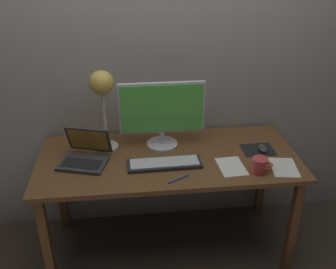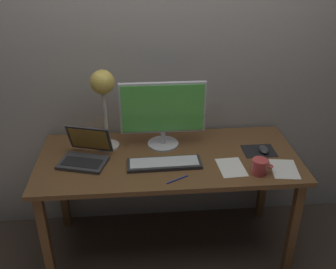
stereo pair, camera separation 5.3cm
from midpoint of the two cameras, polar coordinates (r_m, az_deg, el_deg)
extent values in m
plane|color=#47382D|center=(2.84, -0.53, -16.17)|extent=(4.80, 4.80, 0.00)
cube|color=#A8A099|center=(2.53, -1.60, 12.45)|extent=(4.80, 0.06, 2.60)
cube|color=brown|center=(2.39, -0.60, -3.57)|extent=(1.60, 0.70, 0.03)
cube|color=brown|center=(2.44, -18.09, -15.44)|extent=(0.05, 0.05, 0.71)
cube|color=brown|center=(2.55, 17.35, -12.96)|extent=(0.05, 0.05, 0.71)
cube|color=brown|center=(2.88, -16.12, -7.57)|extent=(0.05, 0.05, 0.71)
cube|color=brown|center=(2.98, 13.24, -5.84)|extent=(0.05, 0.05, 0.71)
cylinder|color=silver|center=(2.50, -1.47, -1.41)|extent=(0.20, 0.20, 0.01)
cylinder|color=silver|center=(2.48, -1.48, -0.40)|extent=(0.03, 0.03, 0.08)
cube|color=silver|center=(2.39, -1.54, 3.97)|extent=(0.53, 0.03, 0.33)
cube|color=#59C64C|center=(2.37, -1.51, 3.81)|extent=(0.51, 0.00, 0.31)
cube|color=#28282B|center=(2.29, -1.19, -4.35)|extent=(0.44, 0.15, 0.02)
cube|color=silver|center=(2.29, -1.20, -4.10)|extent=(0.41, 0.12, 0.01)
cube|color=#38383A|center=(2.35, -13.11, -4.26)|extent=(0.31, 0.26, 0.02)
cube|color=black|center=(2.33, -13.27, -4.20)|extent=(0.25, 0.16, 0.00)
cube|color=#38383A|center=(2.40, -12.28, -0.73)|extent=(0.28, 0.14, 0.18)
cube|color=gold|center=(2.40, -12.28, -0.73)|extent=(0.25, 0.13, 0.15)
cylinder|color=beige|center=(2.51, -9.63, -1.76)|extent=(0.15, 0.15, 0.01)
cylinder|color=silver|center=(2.42, -10.01, 2.48)|extent=(0.02, 0.02, 0.40)
sphere|color=gold|center=(2.33, -10.47, 7.53)|extent=(0.15, 0.15, 0.15)
sphere|color=#FFEAB2|center=(2.33, -10.40, 6.60)|extent=(0.05, 0.05, 0.05)
cube|color=black|center=(2.51, 12.55, -2.20)|extent=(0.20, 0.16, 0.00)
ellipsoid|color=#38383A|center=(2.50, 13.21, -1.99)|extent=(0.06, 0.10, 0.03)
cylinder|color=#CC3F3F|center=(2.27, 12.73, -4.46)|extent=(0.09, 0.09, 0.09)
torus|color=#CC3F3F|center=(2.29, 14.09, -4.36)|extent=(0.05, 0.05, 0.01)
cube|color=white|center=(2.37, 16.15, -4.67)|extent=(0.18, 0.23, 0.00)
cube|color=white|center=(2.31, 8.70, -4.70)|extent=(0.16, 0.22, 0.00)
cylinder|color=#2633A5|center=(2.17, 0.84, -6.63)|extent=(0.13, 0.07, 0.01)
camera|label=1|loc=(0.03, -90.68, -0.36)|focal=41.25mm
camera|label=2|loc=(0.03, 89.32, 0.36)|focal=41.25mm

